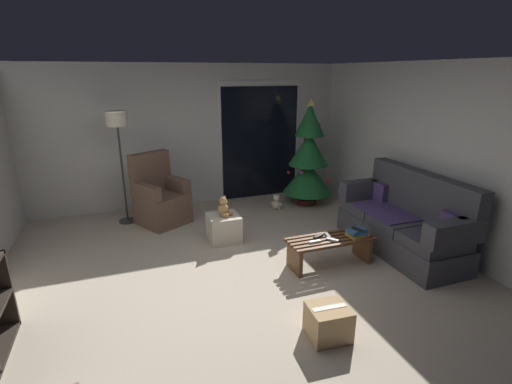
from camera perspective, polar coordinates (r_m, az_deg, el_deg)
name	(u,v)px	position (r m, az deg, el deg)	size (l,w,h in m)	color
ground_plane	(244,281)	(4.54, -1.79, -13.38)	(7.00, 7.00, 0.00)	#B2A38E
wall_back	(191,136)	(6.95, -9.87, 8.40)	(5.72, 0.12, 2.50)	beige
wall_right	(449,159)	(5.60, 27.20, 4.46)	(0.12, 6.00, 2.50)	beige
patio_door_frame	(260,140)	(7.25, 0.57, 7.84)	(1.60, 0.02, 2.20)	silver
patio_door_glass	(260,143)	(7.24, 0.62, 7.42)	(1.50, 0.02, 2.10)	black
couch	(404,222)	(5.51, 21.55, -4.28)	(0.80, 1.95, 1.08)	#3D3D42
coffee_table	(330,247)	(4.88, 11.15, -8.14)	(1.10, 0.40, 0.37)	brown
remote_silver	(332,240)	(4.76, 11.51, -7.10)	(0.04, 0.16, 0.02)	#ADADB2
remote_white	(315,242)	(4.67, 8.92, -7.43)	(0.04, 0.16, 0.02)	silver
remote_black	(318,236)	(4.82, 9.45, -6.62)	(0.04, 0.16, 0.02)	black
remote_graphite	(328,236)	(4.86, 10.81, -6.50)	(0.04, 0.16, 0.02)	#333338
book_stack	(357,233)	(4.93, 15.07, -6.02)	(0.28, 0.22, 0.10)	#B79333
cell_phone	(357,229)	(4.89, 15.10, -5.45)	(0.07, 0.14, 0.01)	black
christmas_tree	(308,159)	(6.87, 7.94, 4.97)	(0.89, 0.90, 1.91)	#4C1E19
armchair	(160,199)	(6.25, -14.35, -0.98)	(0.93, 0.94, 1.13)	brown
floor_lamp	(118,130)	(6.18, -20.21, 8.84)	(0.32, 0.32, 1.78)	#2D2D30
ottoman	(224,228)	(5.48, -4.89, -5.45)	(0.44, 0.44, 0.39)	beige
teddy_bear_honey	(224,208)	(5.36, -4.88, -2.38)	(0.21, 0.22, 0.29)	tan
teddy_bear_cream_by_tree	(276,203)	(6.70, 3.12, -1.71)	(0.21, 0.21, 0.29)	beige
cardboard_box_taped_mid_floor	(328,322)	(3.72, 10.90, -18.76)	(0.39, 0.36, 0.31)	tan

